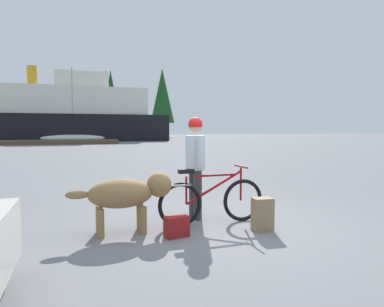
{
  "coord_description": "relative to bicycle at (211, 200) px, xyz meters",
  "views": [
    {
      "loc": [
        -2.1,
        -4.46,
        1.47
      ],
      "look_at": [
        -0.17,
        1.24,
        1.02
      ],
      "focal_mm": 31.39,
      "sensor_mm": 36.0,
      "label": 1
    }
  ],
  "objects": [
    {
      "name": "pine_tree_far_right",
      "position": [
        11.62,
        50.98,
        6.66
      ],
      "size": [
        4.0,
        4.0,
        11.58
      ],
      "color": "#4C331E",
      "rests_on": "ground_plane"
    },
    {
      "name": "dock_pier",
      "position": [
        -5.17,
        29.89,
        -0.17
      ],
      "size": [
        13.86,
        2.58,
        0.4
      ],
      "primitive_type": "cube",
      "color": "brown",
      "rests_on": "ground_plane"
    },
    {
      "name": "handbag_pannier",
      "position": [
        -0.68,
        -0.41,
        -0.23
      ],
      "size": [
        0.35,
        0.24,
        0.28
      ],
      "primitive_type": "cube",
      "rotation": [
        0.0,
        0.0,
        0.19
      ],
      "color": "maroon",
      "rests_on": "ground_plane"
    },
    {
      "name": "person_cyclist",
      "position": [
        -0.12,
        0.42,
        0.62
      ],
      "size": [
        0.32,
        0.53,
        1.66
      ],
      "color": "#333338",
      "rests_on": "ground_plane"
    },
    {
      "name": "pine_tree_mid_back",
      "position": [
        3.43,
        54.46,
        7.01
      ],
      "size": [
        2.98,
        2.98,
        11.43
      ],
      "color": "#4C331E",
      "rests_on": "ground_plane"
    },
    {
      "name": "ferry_boat",
      "position": [
        -3.8,
        38.66,
        2.71
      ],
      "size": [
        24.96,
        7.4,
        8.75
      ],
      "color": "black",
      "rests_on": "ground_plane"
    },
    {
      "name": "pine_tree_center",
      "position": [
        2.48,
        51.79,
        6.25
      ],
      "size": [
        4.09,
        4.09,
        10.99
      ],
      "color": "#4C331E",
      "rests_on": "ground_plane"
    },
    {
      "name": "sailboat_moored",
      "position": [
        -2.51,
        35.59,
        0.12
      ],
      "size": [
        8.19,
        2.29,
        8.31
      ],
      "color": "silver",
      "rests_on": "ground_plane"
    },
    {
      "name": "ground_plane",
      "position": [
        0.19,
        -0.26,
        -0.37
      ],
      "size": [
        160.0,
        160.0,
        0.0
      ],
      "primitive_type": "plane",
      "color": "slate"
    },
    {
      "name": "dog",
      "position": [
        -1.28,
        -0.01,
        0.19
      ],
      "size": [
        1.46,
        0.48,
        0.84
      ],
      "color": "olive",
      "rests_on": "ground_plane"
    },
    {
      "name": "bicycle",
      "position": [
        0.0,
        0.0,
        0.0
      ],
      "size": [
        1.72,
        0.44,
        0.89
      ],
      "color": "black",
      "rests_on": "ground_plane"
    },
    {
      "name": "backpack",
      "position": [
        0.58,
        -0.54,
        -0.13
      ],
      "size": [
        0.29,
        0.22,
        0.48
      ],
      "primitive_type": "cube",
      "rotation": [
        0.0,
        0.0,
        -0.07
      ],
      "color": "#8C7251",
      "rests_on": "ground_plane"
    }
  ]
}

